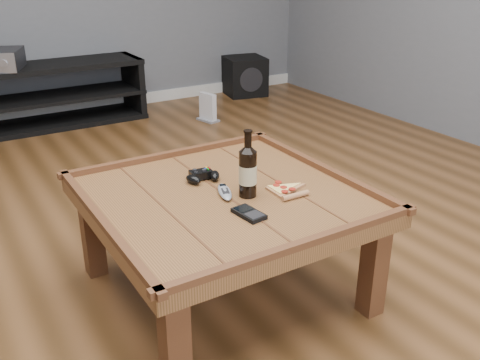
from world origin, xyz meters
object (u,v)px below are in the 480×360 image
smartphone (249,213)px  pizza_slice (285,190)px  media_console (55,95)px  coffee_table (224,208)px  game_console (208,108)px  game_controller (203,176)px  subwoofer (245,76)px  beer_bottle (248,170)px  remote_control (225,192)px

smartphone → pizza_slice: bearing=16.3°
pizza_slice → smartphone: size_ratio=1.59×
media_console → smartphone: size_ratio=10.39×
coffee_table → game_console: size_ratio=4.39×
game_controller → game_console: (1.11, 2.03, -0.36)m
coffee_table → subwoofer: bearing=56.7°
game_controller → game_console: size_ratio=0.68×
smartphone → subwoofer: smartphone is taller
subwoofer → smartphone: bearing=-110.2°
beer_bottle → smartphone: beer_bottle is taller
game_controller → pizza_slice: 0.35m
media_console → pizza_slice: (0.22, -2.86, 0.21)m
coffee_table → beer_bottle: bearing=-40.6°
pizza_slice → remote_control: (-0.21, 0.10, 0.00)m
pizza_slice → remote_control: size_ratio=1.31×
subwoofer → media_console: bearing=-167.0°
coffee_table → smartphone: (-0.02, -0.21, 0.07)m
game_console → pizza_slice: bearing=-124.1°
smartphone → media_console: bearing=83.0°
beer_bottle → pizza_slice: 0.18m
coffee_table → pizza_slice: 0.25m
pizza_slice → subwoofer: pizza_slice is taller
game_controller → smartphone: 0.37m
game_controller → subwoofer: game_controller is taller
remote_control → subwoofer: (1.84, 2.80, -0.28)m
beer_bottle → pizza_slice: beer_bottle is taller
remote_control → subwoofer: bearing=76.6°
smartphone → subwoofer: (1.85, 3.00, -0.27)m
pizza_slice → remote_control: same height
game_console → media_console: bearing=140.0°
beer_bottle → game_controller: size_ratio=1.66×
pizza_slice → subwoofer: 3.34m
pizza_slice → smartphone: bearing=-156.1°
game_controller → smartphone: size_ratio=1.19×
smartphone → game_console: (1.11, 2.40, -0.35)m
subwoofer → beer_bottle: bearing=-110.2°
game_controller → pizza_slice: size_ratio=0.74×
pizza_slice → coffee_table: bearing=154.1°
subwoofer → game_controller: bearing=-113.5°
coffee_table → beer_bottle: 0.19m
remote_control → game_console: size_ratio=0.70×
media_console → beer_bottle: (0.07, -2.81, 0.31)m
remote_control → smartphone: bearing=-74.7°
coffee_table → game_console: (1.10, 2.19, -0.28)m
coffee_table → remote_control: coffee_table is taller
coffee_table → media_console: size_ratio=0.74×
beer_bottle → remote_control: 0.13m
smartphone → subwoofer: bearing=51.6°
smartphone → remote_control: size_ratio=0.82×
game_controller → remote_control: bearing=-81.2°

